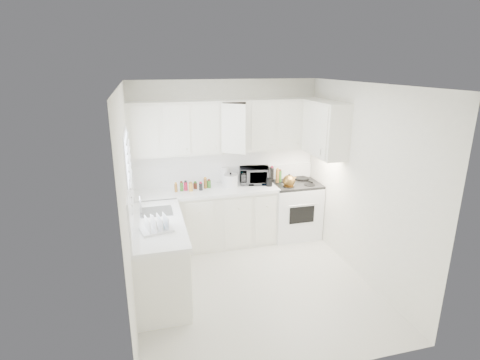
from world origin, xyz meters
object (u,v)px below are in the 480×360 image
object	(u,v)px
stove	(294,202)
dish_rack	(156,223)
microwave	(254,174)
rice_cooker	(231,179)
tea_kettle	(289,180)
utensil_crock	(269,176)

from	to	relation	value
stove	dish_rack	size ratio (longest dim) A/B	3.32
microwave	dish_rack	world-z (taller)	microwave
rice_cooker	stove	bearing A→B (deg)	-15.22
stove	tea_kettle	xyz separation A→B (m)	(-0.18, -0.16, 0.45)
tea_kettle	microwave	xyz separation A→B (m)	(-0.49, 0.29, 0.06)
microwave	rice_cooker	size ratio (longest dim) A/B	2.12
rice_cooker	utensil_crock	size ratio (longest dim) A/B	0.68
stove	rice_cooker	bearing A→B (deg)	176.33
tea_kettle	microwave	distance (m)	0.57
microwave	rice_cooker	world-z (taller)	microwave
tea_kettle	dish_rack	xyz separation A→B (m)	(-2.13, -1.17, -0.00)
tea_kettle	rice_cooker	world-z (taller)	rice_cooker
tea_kettle	dish_rack	distance (m)	2.43
dish_rack	microwave	bearing A→B (deg)	28.94
tea_kettle	rice_cooker	bearing A→B (deg)	161.39
utensil_crock	rice_cooker	bearing A→B (deg)	166.54
dish_rack	rice_cooker	bearing A→B (deg)	36.07
stove	rice_cooker	world-z (taller)	stove
stove	microwave	xyz separation A→B (m)	(-0.67, 0.13, 0.51)
utensil_crock	dish_rack	world-z (taller)	utensil_crock
microwave	dish_rack	distance (m)	2.20
rice_cooker	utensil_crock	xyz separation A→B (m)	(0.60, -0.14, 0.05)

